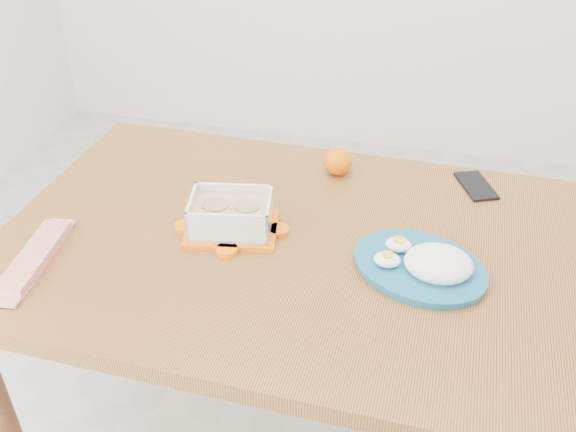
% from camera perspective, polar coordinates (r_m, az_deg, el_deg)
% --- Properties ---
extents(ground, '(3.50, 3.50, 0.00)m').
position_cam_1_polar(ground, '(2.00, 2.99, -17.45)').
color(ground, '#B7B7B2').
rests_on(ground, ground).
extents(dining_table, '(1.28, 0.87, 0.75)m').
position_cam_1_polar(dining_table, '(1.45, 0.00, -5.02)').
color(dining_table, '#9F632D').
rests_on(dining_table, ground).
extents(food_container, '(0.22, 0.18, 0.08)m').
position_cam_1_polar(food_container, '(1.40, -5.08, 0.07)').
color(food_container, orange).
rests_on(food_container, dining_table).
extents(orange_fruit, '(0.07, 0.07, 0.07)m').
position_cam_1_polar(orange_fruit, '(1.61, 4.49, 4.86)').
color(orange_fruit, orange).
rests_on(orange_fruit, dining_table).
extents(rice_plate, '(0.36, 0.36, 0.07)m').
position_cam_1_polar(rice_plate, '(1.31, 12.14, -4.11)').
color(rice_plate, '#165A7C').
rests_on(rice_plate, dining_table).
extents(candy_bar, '(0.08, 0.24, 0.02)m').
position_cam_1_polar(candy_bar, '(1.42, -21.57, -3.42)').
color(candy_bar, red).
rests_on(candy_bar, dining_table).
extents(smartphone, '(0.11, 0.14, 0.01)m').
position_cam_1_polar(smartphone, '(1.63, 16.37, 2.60)').
color(smartphone, black).
rests_on(smartphone, dining_table).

